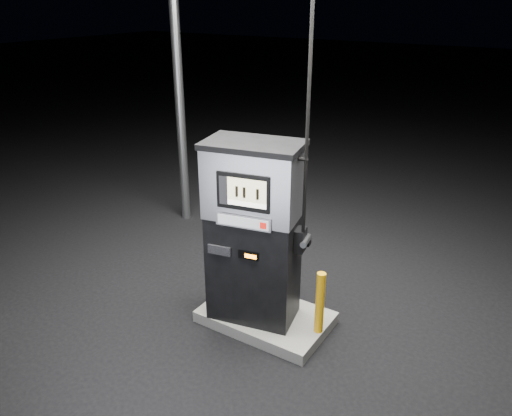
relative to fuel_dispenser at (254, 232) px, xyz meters
The scene contains 5 objects.
ground 1.32m from the fuel_dispenser, 41.75° to the left, with size 80.00×80.00×0.00m, color black.
pump_island 1.25m from the fuel_dispenser, 41.75° to the left, with size 1.60×1.00×0.15m, color slate.
fuel_dispenser is the anchor object (origin of this frame).
bollard_left 0.92m from the fuel_dispenser, 165.27° to the left, with size 0.13×0.13×0.99m, color #FFAF0E.
bollard_right 1.15m from the fuel_dispenser, ahead, with size 0.11×0.11×0.81m, color #FFAF0E.
Camera 1 is at (2.78, -4.58, 3.92)m, focal length 35.00 mm.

